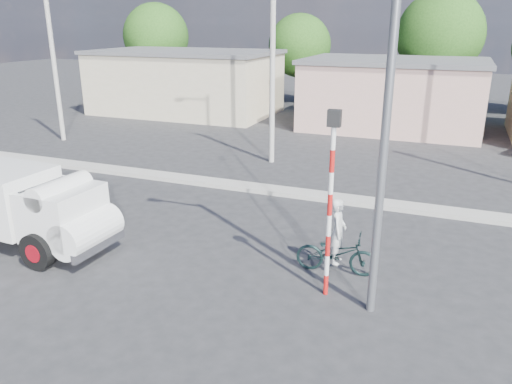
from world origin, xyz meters
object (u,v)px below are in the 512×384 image
at_px(cyclist, 337,242).
at_px(streetlight, 381,84).
at_px(traffic_pole, 331,190).
at_px(bicycle, 336,253).
at_px(truck, 23,205).

bearing_deg(cyclist, streetlight, -152.44).
bearing_deg(traffic_pole, bicycle, 91.36).
bearing_deg(cyclist, traffic_pole, 175.19).
xyz_separation_m(cyclist, traffic_pole, (0.03, -1.15, 1.75)).
relative_size(truck, bicycle, 2.66).
bearing_deg(streetlight, truck, -178.59).
xyz_separation_m(traffic_pole, streetlight, (0.94, -0.30, 2.37)).
relative_size(truck, traffic_pole, 1.25).
bearing_deg(truck, bicycle, 13.49).
bearing_deg(bicycle, truck, 94.98).
xyz_separation_m(truck, streetlight, (9.50, 0.23, 3.73)).
bearing_deg(traffic_pole, truck, -176.43).
xyz_separation_m(bicycle, streetlight, (0.97, -1.45, 4.42)).
distance_m(cyclist, streetlight, 4.47).
distance_m(truck, bicycle, 8.73).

